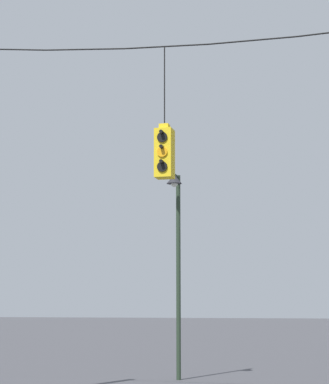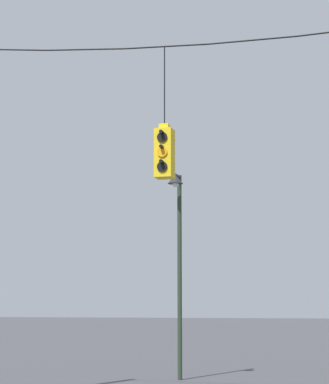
{
  "view_description": "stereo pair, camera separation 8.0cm",
  "coord_description": "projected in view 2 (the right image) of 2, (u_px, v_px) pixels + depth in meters",
  "views": [
    {
      "loc": [
        1.78,
        -13.91,
        1.95
      ],
      "look_at": [
        -1.75,
        -0.06,
        4.11
      ],
      "focal_mm": 70.0,
      "sensor_mm": 36.0,
      "label": 1
    },
    {
      "loc": [
        1.85,
        -13.89,
        1.95
      ],
      "look_at": [
        -1.75,
        -0.06,
        4.11
      ],
      "focal_mm": 70.0,
      "sensor_mm": 36.0,
      "label": 2
    }
  ],
  "objects": [
    {
      "name": "span_wire",
      "position": [
        252.0,
        34.0,
        14.47
      ],
      "size": [
        12.03,
        0.03,
        0.39
      ],
      "color": "black"
    },
    {
      "name": "traffic_light_near_right_pole",
      "position": [
        165.0,
        152.0,
        14.57
      ],
      "size": [
        0.34,
        0.58,
        2.65
      ],
      "color": "yellow"
    },
    {
      "name": "street_lamp",
      "position": [
        178.0,
        238.0,
        20.06
      ],
      "size": [
        0.41,
        0.72,
        5.47
      ],
      "color": "#233323",
      "rests_on": "ground_plane"
    }
  ]
}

